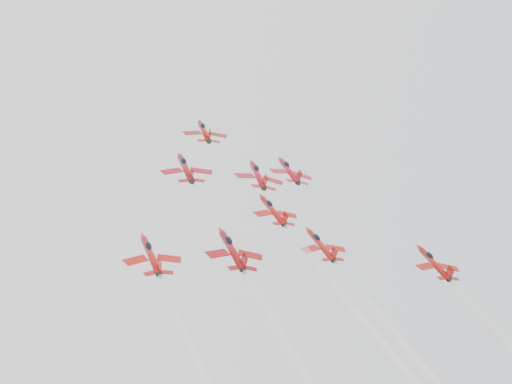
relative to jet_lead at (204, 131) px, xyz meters
name	(u,v)px	position (x,y,z in m)	size (l,w,h in m)	color
jet_lead	(204,131)	(0.00, 0.00, 0.00)	(10.47, 12.62, 10.34)	maroon
jet_row2_left	(186,167)	(-8.67, -16.34, -13.41)	(10.45, 12.60, 10.33)	#9F0F19
jet_row2_center	(258,174)	(6.66, -16.38, -13.43)	(10.55, 12.72, 10.42)	#AF101C
jet_row2_right	(289,170)	(15.14, -13.46, -11.04)	(10.15, 12.24, 10.03)	#AF101E
jet_center	(379,379)	(4.98, -62.10, -51.02)	(9.03, 76.88, 63.35)	#AA1110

